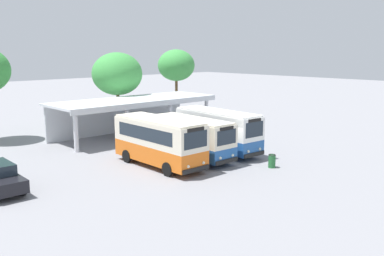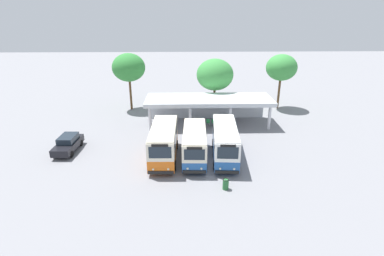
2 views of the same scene
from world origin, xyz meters
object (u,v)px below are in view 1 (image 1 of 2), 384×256
at_px(city_bus_nearest_orange, 159,140).
at_px(city_bus_middle_cream, 217,129).
at_px(litter_bin_apron, 272,161).
at_px(waiting_chair_second_from_end, 134,132).
at_px(waiting_chair_middle_seat, 139,131).
at_px(waiting_chair_end_by_column, 127,133).
at_px(city_bus_second_in_row, 192,136).
at_px(waiting_chair_fourth_seat, 146,130).
at_px(waiting_chair_fifth_seat, 151,129).

distance_m(city_bus_nearest_orange, city_bus_middle_cream, 5.84).
relative_size(city_bus_middle_cream, litter_bin_apron, 8.74).
height_order(city_bus_middle_cream, waiting_chair_second_from_end, city_bus_middle_cream).
bearing_deg(city_bus_middle_cream, waiting_chair_middle_seat, 95.78).
xyz_separation_m(waiting_chair_end_by_column, waiting_chair_second_from_end, (0.66, -0.05, 0.00)).
xyz_separation_m(city_bus_second_in_row, litter_bin_apron, (2.28, -5.40, -1.19)).
bearing_deg(city_bus_nearest_orange, city_bus_middle_cream, 0.96).
xyz_separation_m(city_bus_second_in_row, waiting_chair_second_from_end, (1.37, 8.98, -1.13)).
bearing_deg(city_bus_second_in_row, waiting_chair_end_by_column, 85.50).
bearing_deg(litter_bin_apron, city_bus_nearest_orange, 133.36).
height_order(city_bus_second_in_row, litter_bin_apron, city_bus_second_in_row).
xyz_separation_m(city_bus_middle_cream, waiting_chair_fourth_seat, (-0.24, 8.78, -1.25)).
relative_size(waiting_chair_end_by_column, waiting_chair_second_from_end, 1.00).
bearing_deg(waiting_chair_fifth_seat, waiting_chair_middle_seat, -179.72).
height_order(waiting_chair_fourth_seat, waiting_chair_fifth_seat, same).
bearing_deg(waiting_chair_fifth_seat, litter_bin_apron, -94.20).
height_order(city_bus_nearest_orange, waiting_chair_middle_seat, city_bus_nearest_orange).
bearing_deg(waiting_chair_fourth_seat, waiting_chair_middle_seat, 174.60).
bearing_deg(waiting_chair_middle_seat, waiting_chair_fifth_seat, 0.28).
relative_size(city_bus_nearest_orange, city_bus_middle_cream, 0.94).
bearing_deg(city_bus_second_in_row, city_bus_nearest_orange, 177.95).
distance_m(city_bus_nearest_orange, waiting_chair_second_from_end, 9.94).
distance_m(city_bus_second_in_row, city_bus_middle_cream, 2.93).
distance_m(waiting_chair_middle_seat, waiting_chair_fifth_seat, 1.32).
height_order(city_bus_middle_cream, waiting_chair_middle_seat, city_bus_middle_cream).
bearing_deg(waiting_chair_second_from_end, city_bus_second_in_row, -98.67).
bearing_deg(waiting_chair_fifth_seat, city_bus_nearest_orange, -125.00).
xyz_separation_m(waiting_chair_end_by_column, waiting_chair_fourth_seat, (1.97, -0.05, 0.00)).
distance_m(waiting_chair_end_by_column, waiting_chair_fifth_seat, 2.63).
height_order(waiting_chair_second_from_end, waiting_chair_fifth_seat, same).
bearing_deg(waiting_chair_end_by_column, waiting_chair_middle_seat, 0.60).
bearing_deg(waiting_chair_second_from_end, waiting_chair_fourth_seat, 0.19).
distance_m(waiting_chair_middle_seat, litter_bin_apron, 14.45).
height_order(waiting_chair_second_from_end, waiting_chair_fourth_seat, same).
bearing_deg(waiting_chair_end_by_column, litter_bin_apron, -83.78).
xyz_separation_m(city_bus_middle_cream, waiting_chair_second_from_end, (-1.55, 8.77, -1.25)).
distance_m(city_bus_middle_cream, waiting_chair_middle_seat, 8.97).
xyz_separation_m(waiting_chair_second_from_end, litter_bin_apron, (0.91, -14.38, -0.07)).
bearing_deg(waiting_chair_second_from_end, city_bus_nearest_orange, -115.80).
height_order(waiting_chair_end_by_column, waiting_chair_middle_seat, same).
xyz_separation_m(city_bus_nearest_orange, waiting_chair_middle_seat, (4.95, 8.94, -1.28)).
relative_size(city_bus_nearest_orange, litter_bin_apron, 8.26).
height_order(city_bus_nearest_orange, city_bus_middle_cream, city_bus_nearest_orange).
height_order(city_bus_middle_cream, waiting_chair_end_by_column, city_bus_middle_cream).
xyz_separation_m(waiting_chair_end_by_column, waiting_chair_middle_seat, (1.32, 0.01, 0.00)).
bearing_deg(city_bus_second_in_row, waiting_chair_fourth_seat, 73.36).
bearing_deg(city_bus_nearest_orange, waiting_chair_end_by_column, 67.86).
xyz_separation_m(waiting_chair_second_from_end, waiting_chair_middle_seat, (0.66, 0.07, 0.00)).
bearing_deg(waiting_chair_fifth_seat, waiting_chair_end_by_column, -179.56).
bearing_deg(city_bus_middle_cream, waiting_chair_end_by_column, 104.06).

